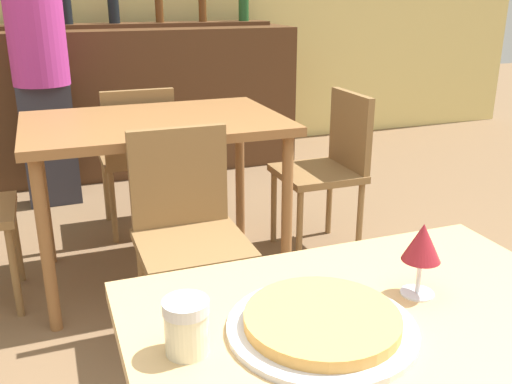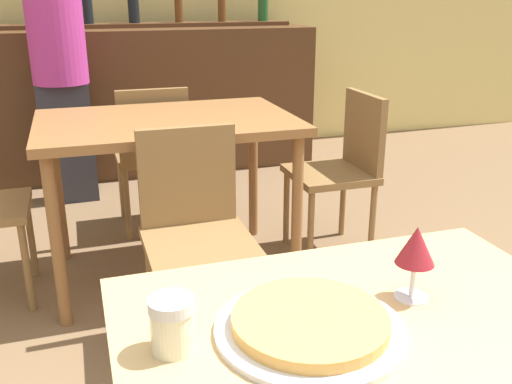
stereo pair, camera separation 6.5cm
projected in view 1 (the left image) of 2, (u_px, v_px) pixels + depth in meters
dining_table_near at (383, 371)px, 1.09m from camera, size 0.95×0.75×0.72m
dining_table_far at (155, 138)px, 2.59m from camera, size 1.15×0.78×0.78m
bar_counter at (123, 102)px, 4.30m from camera, size 2.60×0.56×1.06m
bar_back_shelf at (117, 18)px, 4.23m from camera, size 2.39×0.24×0.34m
chair_far_side_front at (187, 223)px, 2.16m from camera, size 0.40×0.40×0.84m
chair_far_side_back at (138, 150)px, 3.16m from camera, size 0.40×0.40×0.84m
chair_far_side_right at (331, 161)px, 2.95m from camera, size 0.40×0.40×0.84m
pizza_tray at (322, 323)px, 1.06m from camera, size 0.36×0.36×0.04m
cheese_shaker at (187, 326)px, 0.99m from camera, size 0.08×0.08×0.10m
person_standing at (41, 68)px, 3.49m from camera, size 0.34×0.34×1.62m
wine_glass at (422, 245)px, 1.16m from camera, size 0.08×0.08×0.16m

